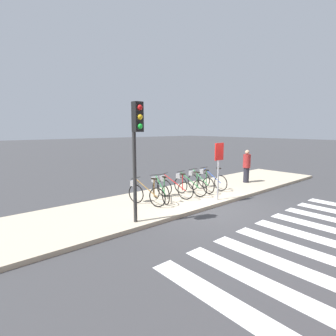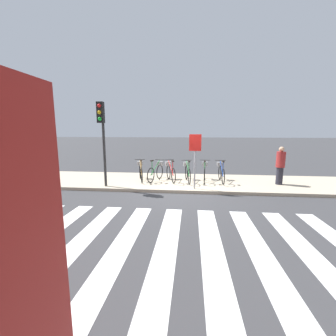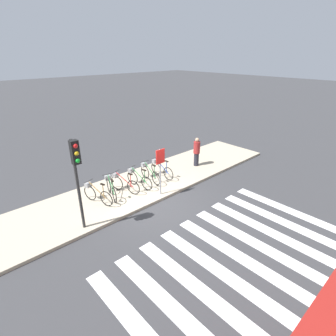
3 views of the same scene
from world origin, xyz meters
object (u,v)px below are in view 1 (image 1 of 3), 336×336
at_px(parked_bicycle_0, 144,192).
at_px(parked_bicycle_3, 188,184).
at_px(parked_bicycle_5, 210,179).
at_px(traffic_light, 136,137).
at_px(sign_post, 219,161).
at_px(parked_bicycle_1, 159,189).
at_px(pedestrian, 247,166).
at_px(parked_bicycle_4, 199,181).
at_px(parked_bicycle_2, 172,186).

height_order(parked_bicycle_0, parked_bicycle_3, same).
bearing_deg(parked_bicycle_5, traffic_light, -163.37).
bearing_deg(parked_bicycle_5, sign_post, -130.90).
height_order(parked_bicycle_1, pedestrian, pedestrian).
bearing_deg(parked_bicycle_4, traffic_light, -160.48).
xyz_separation_m(parked_bicycle_5, sign_post, (-1.14, -1.32, 0.96)).
distance_m(parked_bicycle_0, parked_bicycle_3, 2.04).
height_order(parked_bicycle_4, sign_post, sign_post).
xyz_separation_m(parked_bicycle_1, parked_bicycle_4, (2.08, 0.05, 0.00)).
height_order(parked_bicycle_0, parked_bicycle_4, same).
distance_m(parked_bicycle_1, sign_post, 2.28).
bearing_deg(sign_post, pedestrian, 17.20).
bearing_deg(parked_bicycle_5, parked_bicycle_0, -178.75).
relative_size(parked_bicycle_3, sign_post, 0.75).
xyz_separation_m(parked_bicycle_1, sign_post, (1.63, -1.28, 0.96)).
distance_m(parked_bicycle_1, traffic_light, 2.94).
xyz_separation_m(parked_bicycle_0, sign_post, (2.32, -1.24, 0.96)).
bearing_deg(parked_bicycle_3, sign_post, -76.96).
bearing_deg(traffic_light, parked_bicycle_5, 16.63).
relative_size(parked_bicycle_3, pedestrian, 0.99).
relative_size(parked_bicycle_1, traffic_light, 0.46).
relative_size(parked_bicycle_4, pedestrian, 1.00).
height_order(parked_bicycle_0, parked_bicycle_5, same).
bearing_deg(parked_bicycle_0, traffic_light, -131.11).
xyz_separation_m(parked_bicycle_3, parked_bicycle_4, (0.73, 0.10, 0.00)).
distance_m(parked_bicycle_4, parked_bicycle_5, 0.69).
height_order(parked_bicycle_1, traffic_light, traffic_light).
bearing_deg(parked_bicycle_0, parked_bicycle_1, 2.80).
xyz_separation_m(parked_bicycle_2, parked_bicycle_3, (0.74, -0.06, 0.00)).
relative_size(parked_bicycle_5, traffic_light, 0.48).
bearing_deg(parked_bicycle_2, sign_post, -51.35).
relative_size(parked_bicycle_0, parked_bicycle_4, 0.96).
distance_m(pedestrian, sign_post, 3.63).
xyz_separation_m(parked_bicycle_4, parked_bicycle_5, (0.69, -0.01, 0.00)).
bearing_deg(parked_bicycle_1, parked_bicycle_2, 0.45).
bearing_deg(parked_bicycle_2, parked_bicycle_1, -179.55).
xyz_separation_m(parked_bicycle_0, parked_bicycle_4, (2.77, 0.09, 0.00)).
relative_size(parked_bicycle_0, traffic_light, 0.46).
relative_size(parked_bicycle_4, parked_bicycle_5, 1.00).
bearing_deg(parked_bicycle_0, parked_bicycle_3, -0.54).
height_order(parked_bicycle_5, sign_post, sign_post).
relative_size(parked_bicycle_4, sign_post, 0.75).
distance_m(parked_bicycle_0, parked_bicycle_1, 0.69).
height_order(parked_bicycle_2, parked_bicycle_5, same).
xyz_separation_m(parked_bicycle_0, traffic_light, (-1.13, -1.30, 1.88)).
distance_m(parked_bicycle_3, pedestrian, 3.73).
xyz_separation_m(parked_bicycle_0, pedestrian, (5.74, -0.18, 0.37)).
relative_size(parked_bicycle_2, parked_bicycle_5, 0.95).
relative_size(parked_bicycle_1, pedestrian, 0.96).
bearing_deg(parked_bicycle_4, parked_bicycle_1, -178.57).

